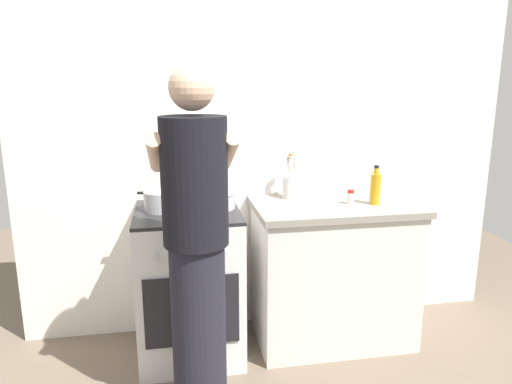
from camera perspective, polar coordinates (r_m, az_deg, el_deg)
The scene contains 10 objects.
ground at distance 3.00m, azimuth -0.56°, elevation -19.53°, with size 6.00×6.00×0.00m, color #6B5B4C.
back_wall at distance 3.07m, azimuth 1.49°, elevation 6.26°, with size 3.20×0.10×2.50m.
countertop at distance 3.04m, azimuth 9.33°, elevation -9.57°, with size 1.00×0.60×0.90m.
stove_range at distance 2.88m, azimuth -8.09°, elevation -10.91°, with size 0.60×0.62×0.90m.
pot at distance 2.75m, azimuth -11.38°, elevation -1.05°, with size 0.27×0.21×0.11m.
mixing_bowl at distance 2.76m, azimuth -5.56°, elevation -0.82°, with size 0.31×0.31×0.10m.
utensil_crock at distance 2.98m, azimuth 4.22°, elevation 0.90°, with size 0.10×0.10×0.32m.
spice_bottle at distance 2.90m, azimuth 11.44°, elevation -0.62°, with size 0.04×0.04×0.09m.
oil_bottle at distance 2.92m, azimuth 14.32°, elevation 0.47°, with size 0.06×0.06×0.24m.
person at distance 2.20m, azimuth -7.24°, elevation -7.15°, with size 0.41×0.50×1.70m.
Camera 1 is at (-0.42, -2.49, 1.62)m, focal length 32.87 mm.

